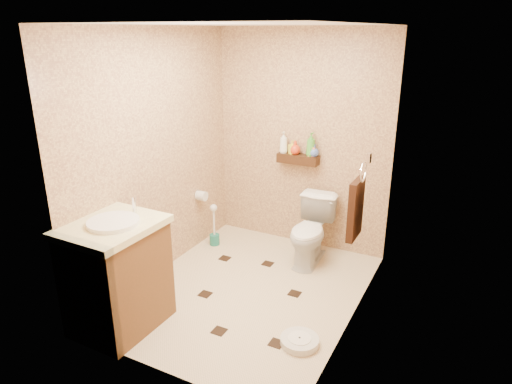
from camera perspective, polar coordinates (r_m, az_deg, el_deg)
The scene contains 20 objects.
ground at distance 4.47m, azimuth -0.98°, elevation -12.23°, with size 2.50×2.50×0.00m, color beige.
wall_back at distance 5.07m, azimuth 5.68°, elevation 6.31°, with size 2.00×0.04×2.40m, color tan.
wall_front at distance 3.00m, azimuth -12.52°, elevation -3.64°, with size 2.00×0.04×2.40m, color tan.
wall_left at distance 4.51m, azimuth -12.36°, elevation 4.28°, with size 0.04×2.50×2.40m, color tan.
wall_right at distance 3.63m, azimuth 12.97°, elevation 0.46°, with size 0.04×2.50×2.40m, color tan.
ceiling at distance 3.80m, azimuth -1.21°, elevation 20.23°, with size 2.00×2.50×0.02m, color silver.
wall_shelf at distance 5.04m, azimuth 5.27°, elevation 4.13°, with size 0.46×0.14×0.10m, color #35200E.
floor_accents at distance 4.42m, azimuth -1.05°, elevation -12.59°, with size 1.22×1.33×0.01m.
toilet at distance 4.87m, azimuth 6.84°, elevation -4.89°, with size 0.39×0.69×0.70m, color white.
vanity at distance 3.94m, azimuth -16.95°, elevation -9.81°, with size 0.64×0.77×1.07m.
bathroom_scale at distance 3.82m, azimuth 5.47°, elevation -18.05°, with size 0.38×0.38×0.06m.
toilet_brush at distance 5.29m, azimuth -5.24°, elevation -4.83°, with size 0.11×0.11×0.50m.
towel_ring at distance 3.96m, azimuth 12.42°, elevation -1.78°, with size 0.12×0.30×0.76m.
toilet_paper at distance 5.15m, azimuth -6.83°, elevation -0.47°, with size 0.12×0.11×0.12m.
bottle_a at distance 5.06m, azimuth 3.48°, elevation 6.22°, with size 0.09×0.09×0.24m, color white.
bottle_b at distance 5.04m, azimuth 4.53°, elevation 5.60°, with size 0.07×0.07×0.15m, color yellow.
bottle_c at distance 5.02m, azimuth 4.92°, elevation 5.56°, with size 0.12×0.12×0.15m, color red.
bottle_d at distance 4.94m, azimuth 6.88°, elevation 5.91°, with size 0.10×0.10×0.26m, color green.
bottle_e at distance 4.95m, azimuth 7.00°, elevation 5.33°, with size 0.07×0.07×0.16m, color #FA7553.
bottle_f at distance 4.95m, azimuth 7.27°, elevation 5.17°, with size 0.10×0.10×0.13m, color #4660B0.
Camera 1 is at (1.81, -3.34, 2.36)m, focal length 32.00 mm.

